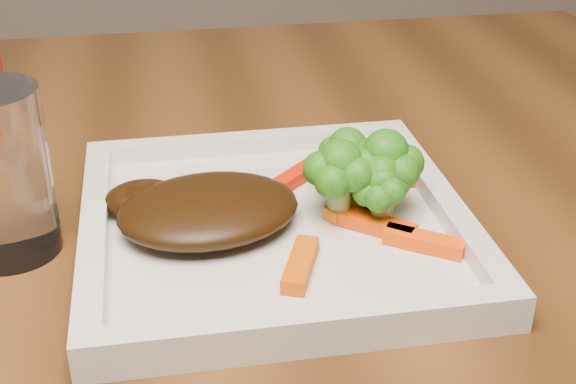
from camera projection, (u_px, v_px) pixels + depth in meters
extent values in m
cube|color=silver|center=(274.00, 231.00, 0.58)|extent=(0.27, 0.27, 0.01)
ellipsoid|color=black|center=(208.00, 209.00, 0.56)|extent=(0.14, 0.12, 0.03)
cube|color=#FC4804|center=(424.00, 242.00, 0.54)|extent=(0.05, 0.04, 0.01)
cube|color=#D24C03|center=(300.00, 265.00, 0.52)|extent=(0.04, 0.06, 0.01)
cube|color=#F13903|center=(392.00, 177.00, 0.63)|extent=(0.06, 0.03, 0.01)
cube|color=red|center=(298.00, 175.00, 0.63)|extent=(0.04, 0.04, 0.01)
cube|color=#FF4304|center=(378.00, 225.00, 0.56)|extent=(0.05, 0.05, 0.01)
cube|color=orange|center=(354.00, 205.00, 0.59)|extent=(0.05, 0.04, 0.01)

